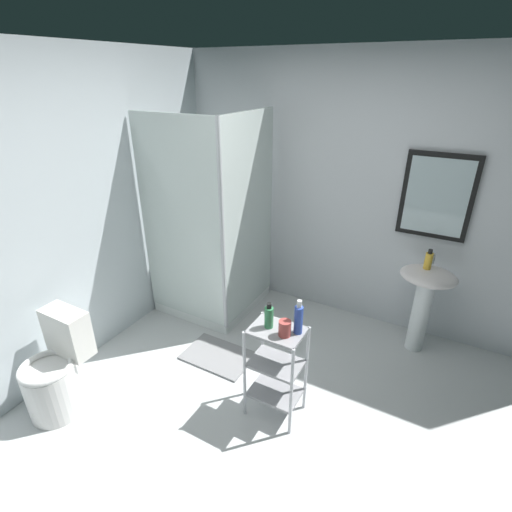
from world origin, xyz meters
TOP-DOWN VIEW (x-y plane):
  - ground_plane at (0.00, 0.00)m, footprint 4.20×4.20m
  - wall_back at (0.01, 1.85)m, footprint 4.20×0.14m
  - wall_left at (-1.85, 0.00)m, footprint 0.10×4.20m
  - shower_stall at (-1.23, 1.19)m, footprint 0.92×0.92m
  - pedestal_sink at (0.73, 1.52)m, footprint 0.46×0.37m
  - sink_faucet at (0.73, 1.64)m, footprint 0.03×0.03m
  - toilet at (-1.48, -0.49)m, footprint 0.37×0.49m
  - storage_cart at (-0.06, 0.25)m, footprint 0.38×0.28m
  - hand_soap_bottle at (0.70, 1.52)m, footprint 0.06×0.06m
  - body_wash_bottle_green at (-0.13, 0.25)m, footprint 0.06×0.06m
  - shampoo_bottle_blue at (0.07, 0.29)m, footprint 0.06×0.06m
  - rinse_cup at (0.01, 0.22)m, footprint 0.08×0.08m
  - bath_mat at (-0.77, 0.54)m, footprint 0.60×0.40m

SIDE VIEW (x-z plane):
  - ground_plane at x=0.00m, z-range -0.02..0.00m
  - bath_mat at x=-0.77m, z-range 0.00..0.02m
  - toilet at x=-1.48m, z-range -0.07..0.69m
  - storage_cart at x=-0.06m, z-range 0.07..0.81m
  - shower_stall at x=-1.23m, z-range -0.54..1.46m
  - pedestal_sink at x=0.73m, z-range 0.17..0.98m
  - rinse_cup at x=0.01m, z-range 0.74..0.85m
  - body_wash_bottle_green at x=-0.13m, z-range 0.73..0.91m
  - shampoo_bottle_blue at x=0.07m, z-range 0.72..0.97m
  - sink_faucet at x=0.73m, z-range 0.81..0.91m
  - hand_soap_bottle at x=0.70m, z-range 0.80..0.97m
  - wall_left at x=-1.85m, z-range 0.00..2.50m
  - wall_back at x=0.01m, z-range 0.00..2.50m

